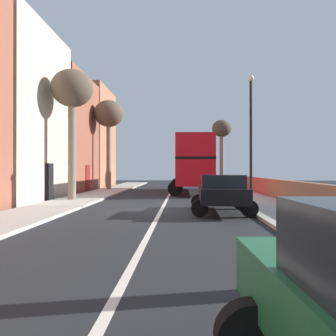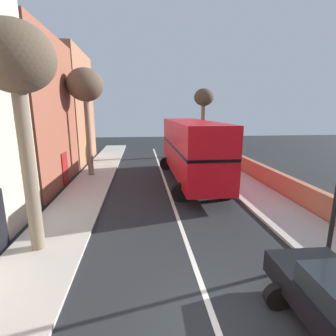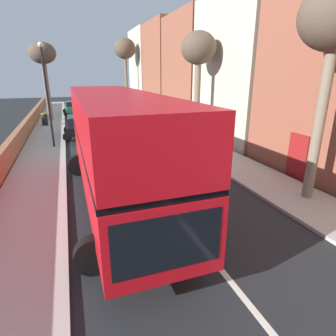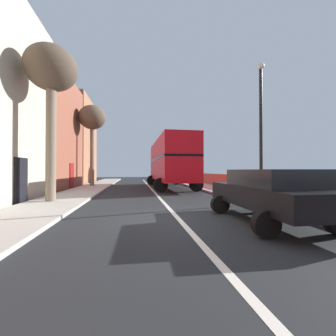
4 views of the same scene
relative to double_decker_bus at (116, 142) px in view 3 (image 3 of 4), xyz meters
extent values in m
plane|color=black|center=(-1.70, -11.87, -2.35)|extent=(84.00, 84.00, 0.00)
cube|color=silver|center=(-1.70, -11.87, -2.35)|extent=(0.16, 54.00, 0.01)
cube|color=#B2ADA3|center=(-6.60, -11.87, -2.29)|extent=(2.60, 60.00, 0.12)
cube|color=#B2ADA3|center=(3.20, -11.87, -2.29)|extent=(2.60, 60.00, 0.12)
cube|color=beige|center=(-10.20, -31.87, 2.92)|extent=(4.00, 7.68, 10.55)
cube|color=black|center=(-8.17, -31.87, -1.30)|extent=(0.08, 1.10, 2.10)
cube|color=brown|center=(-10.20, -23.87, 2.82)|extent=(4.00, 7.68, 10.36)
cube|color=maroon|center=(-8.17, -23.87, -1.30)|extent=(0.08, 1.10, 2.10)
cube|color=brown|center=(-10.20, -15.87, 2.57)|extent=(4.00, 7.68, 9.85)
cube|color=black|center=(-8.17, -15.87, -1.30)|extent=(0.08, 1.10, 2.10)
cube|color=beige|center=(-10.20, -7.87, 2.50)|extent=(4.00, 7.68, 9.71)
cube|color=black|center=(-8.17, -7.87, -1.30)|extent=(0.08, 1.10, 2.10)
cube|color=maroon|center=(-8.17, 0.13, -1.30)|extent=(0.08, 1.10, 2.10)
cube|color=#9E6647|center=(4.75, -11.87, -1.76)|extent=(0.36, 54.00, 1.19)
cube|color=red|center=(0.00, -0.01, -0.80)|extent=(2.54, 10.90, 1.70)
cube|color=black|center=(0.00, -0.01, 0.13)|extent=(2.57, 10.79, 0.16)
cube|color=red|center=(0.00, -0.01, 0.96)|extent=(2.54, 10.90, 1.50)
cube|color=black|center=(-0.02, 5.42, -0.72)|extent=(2.20, 0.07, 1.19)
cylinder|color=black|center=(-1.29, 3.69, -1.85)|extent=(1.00, 0.30, 1.00)
cylinder|color=black|center=(1.27, 3.70, -1.85)|extent=(1.00, 0.30, 1.00)
cylinder|color=black|center=(-1.27, -3.72, -1.85)|extent=(1.00, 0.30, 1.00)
cylinder|color=black|center=(1.29, -3.71, -1.85)|extent=(1.00, 0.30, 1.00)
cube|color=#1E6038|center=(0.80, -25.54, -1.60)|extent=(2.00, 4.36, 0.55)
cube|color=black|center=(0.81, -25.75, -1.06)|extent=(1.77, 2.43, 0.53)
cylinder|color=black|center=(-0.19, -24.25, -2.03)|extent=(0.65, 0.25, 0.64)
cylinder|color=black|center=(1.68, -24.17, -2.03)|extent=(0.65, 0.25, 0.64)
cylinder|color=black|center=(-0.08, -26.90, -2.03)|extent=(0.65, 0.25, 0.64)
cylinder|color=black|center=(1.79, -26.83, -2.03)|extent=(0.65, 0.25, 0.64)
cube|color=black|center=(0.80, -12.73, -1.58)|extent=(1.89, 4.54, 0.59)
cube|color=black|center=(0.79, -12.96, -1.05)|extent=(1.70, 2.51, 0.48)
cylinder|color=black|center=(-0.08, -11.32, -2.03)|extent=(0.65, 0.24, 0.64)
cylinder|color=black|center=(1.75, -11.36, -2.03)|extent=(0.65, 0.24, 0.64)
cylinder|color=black|center=(-0.15, -14.10, -2.03)|extent=(0.65, 0.24, 0.64)
cylinder|color=black|center=(1.68, -14.15, -2.03)|extent=(0.65, 0.24, 0.64)
cube|color=#1E389E|center=(-4.20, -30.78, -1.58)|extent=(1.86, 4.09, 0.60)
cube|color=black|center=(-4.20, -30.98, -0.99)|extent=(1.71, 2.25, 0.59)
cylinder|color=black|center=(-5.15, -29.52, -2.03)|extent=(0.64, 0.22, 0.64)
cylinder|color=black|center=(-3.26, -29.51, -2.03)|extent=(0.64, 0.22, 0.64)
cylinder|color=black|center=(-5.14, -32.05, -2.03)|extent=(0.64, 0.22, 0.64)
cylinder|color=black|center=(-3.25, -32.05, -2.03)|extent=(0.64, 0.22, 0.64)
cylinder|color=#7A6B56|center=(-6.86, -7.99, 0.59)|extent=(0.44, 0.44, 5.66)
ellipsoid|color=brown|center=(-6.86, -7.99, 3.88)|extent=(2.29, 2.29, 2.06)
cylinder|color=#7A6B56|center=(3.23, -21.55, 0.72)|extent=(0.47, 0.47, 5.91)
ellipsoid|color=brown|center=(3.23, -21.55, 4.18)|extent=(2.54, 2.54, 2.01)
cylinder|color=brown|center=(-6.43, -29.54, 1.31)|extent=(0.38, 0.38, 7.09)
ellipsoid|color=brown|center=(-6.43, -29.54, 5.42)|extent=(2.85, 2.85, 2.62)
cylinder|color=#7A6B56|center=(-6.94, 2.11, 0.67)|extent=(0.38, 0.38, 5.82)
cylinder|color=black|center=(2.60, -9.59, 0.77)|extent=(0.14, 0.14, 6.00)
sphere|color=silver|center=(2.60, -9.59, 3.92)|extent=(0.32, 0.32, 0.32)
cylinder|color=black|center=(3.60, -18.33, -1.73)|extent=(0.52, 0.52, 1.01)
cylinder|color=olive|center=(3.60, -18.33, -1.17)|extent=(0.55, 0.55, 0.10)
camera|label=1|loc=(-0.78, -27.31, -0.59)|focal=38.06mm
camera|label=2|loc=(-3.28, -16.24, 2.37)|focal=26.88mm
camera|label=3|loc=(1.50, 9.66, 2.32)|focal=29.78mm
camera|label=4|loc=(-3.07, -18.53, -0.83)|focal=22.95mm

